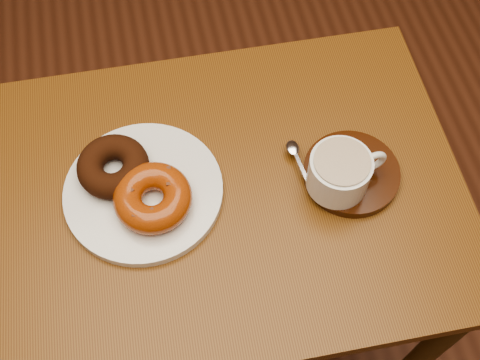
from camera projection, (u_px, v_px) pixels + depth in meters
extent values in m
cube|color=brown|center=(228.00, 193.00, 0.94)|extent=(0.75, 0.57, 0.03)
cylinder|color=#3F2C12|center=(421.00, 357.00, 1.16)|extent=(0.04, 0.04, 0.66)
cylinder|color=#3F2C12|center=(64.00, 198.00, 1.33)|extent=(0.04, 0.04, 0.66)
cylinder|color=#3F2C12|center=(353.00, 151.00, 1.39)|extent=(0.04, 0.04, 0.66)
cylinder|color=white|center=(144.00, 191.00, 0.92)|extent=(0.28, 0.28, 0.01)
torus|color=#33160A|center=(113.00, 166.00, 0.91)|extent=(0.12, 0.12, 0.04)
torus|color=#9B3F10|center=(153.00, 198.00, 0.88)|extent=(0.14, 0.14, 0.04)
cube|color=#552D1C|center=(176.00, 187.00, 0.87)|extent=(0.01, 0.01, 0.00)
cube|color=#552D1C|center=(173.00, 179.00, 0.88)|extent=(0.01, 0.01, 0.00)
cube|color=#552D1C|center=(165.00, 173.00, 0.88)|extent=(0.01, 0.01, 0.00)
cube|color=#552D1C|center=(155.00, 170.00, 0.89)|extent=(0.01, 0.01, 0.00)
cube|color=#552D1C|center=(145.00, 171.00, 0.89)|extent=(0.01, 0.01, 0.00)
cube|color=#552D1C|center=(136.00, 175.00, 0.88)|extent=(0.01, 0.01, 0.00)
cube|color=#552D1C|center=(129.00, 183.00, 0.88)|extent=(0.01, 0.01, 0.00)
cube|color=#552D1C|center=(125.00, 192.00, 0.87)|extent=(0.01, 0.01, 0.00)
cube|color=#552D1C|center=(127.00, 201.00, 0.86)|extent=(0.01, 0.01, 0.00)
cube|color=#552D1C|center=(132.00, 209.00, 0.85)|extent=(0.01, 0.01, 0.00)
cube|color=#552D1C|center=(141.00, 214.00, 0.85)|extent=(0.01, 0.01, 0.00)
cube|color=#552D1C|center=(152.00, 215.00, 0.85)|extent=(0.01, 0.01, 0.00)
cube|color=#552D1C|center=(163.00, 212.00, 0.85)|extent=(0.01, 0.01, 0.00)
cube|color=#552D1C|center=(171.00, 205.00, 0.86)|extent=(0.01, 0.01, 0.00)
cube|color=#552D1C|center=(176.00, 196.00, 0.86)|extent=(0.01, 0.01, 0.00)
cylinder|color=#321406|center=(351.00, 173.00, 0.94)|extent=(0.16, 0.16, 0.02)
cylinder|color=white|center=(339.00, 173.00, 0.89)|extent=(0.09, 0.09, 0.06)
cylinder|color=brown|center=(342.00, 161.00, 0.86)|extent=(0.08, 0.08, 0.00)
torus|color=white|center=(373.00, 161.00, 0.90)|extent=(0.04, 0.02, 0.04)
ellipsoid|color=silver|center=(293.00, 148.00, 0.95)|extent=(0.02, 0.03, 0.01)
cube|color=silver|center=(302.00, 169.00, 0.93)|extent=(0.01, 0.08, 0.00)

